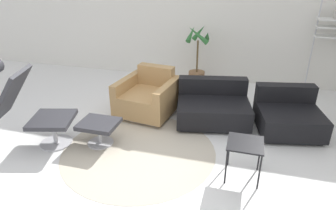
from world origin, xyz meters
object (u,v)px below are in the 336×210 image
potted_plant (197,65)px  armchair_red (148,98)px  couch_low (213,107)px  side_table (245,147)px  lounge_chair (19,99)px  couch_second (288,116)px  ottoman (99,127)px

potted_plant → armchair_red: bearing=-110.0°
armchair_red → couch_low: (1.08, 0.02, -0.05)m
side_table → potted_plant: size_ratio=0.37×
lounge_chair → couch_second: 3.82m
lounge_chair → couch_low: lounge_chair is taller
lounge_chair → side_table: 2.96m
couch_low → potted_plant: bearing=-81.4°
couch_second → potted_plant: (-1.67, 1.49, 0.21)m
lounge_chair → potted_plant: (1.86, 2.87, -0.24)m
ottoman → side_table: size_ratio=1.11×
armchair_red → side_table: 2.09m
armchair_red → couch_low: 1.08m
armchair_red → potted_plant: size_ratio=0.79×
ottoman → couch_low: couch_low is taller
couch_low → ottoman: bearing=27.1°
side_table → potted_plant: 3.01m
couch_low → couch_second: (1.13, -0.01, -0.00)m
couch_second → side_table: couch_second is taller
lounge_chair → couch_low: size_ratio=0.95×
couch_second → potted_plant: size_ratio=0.82×
armchair_red → potted_plant: potted_plant is taller
ottoman → potted_plant: (0.88, 2.60, 0.18)m
side_table → couch_low: bearing=112.1°
couch_second → side_table: 1.45m
couch_second → ottoman: bearing=12.2°
side_table → lounge_chair: bearing=-178.8°
armchair_red → lounge_chair: bearing=53.5°
potted_plant → couch_low: bearing=-70.0°
couch_second → potted_plant: bearing=-53.2°
couch_second → side_table: bearing=54.6°
side_table → ottoman: bearing=174.0°
potted_plant → couch_second: bearing=-41.8°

